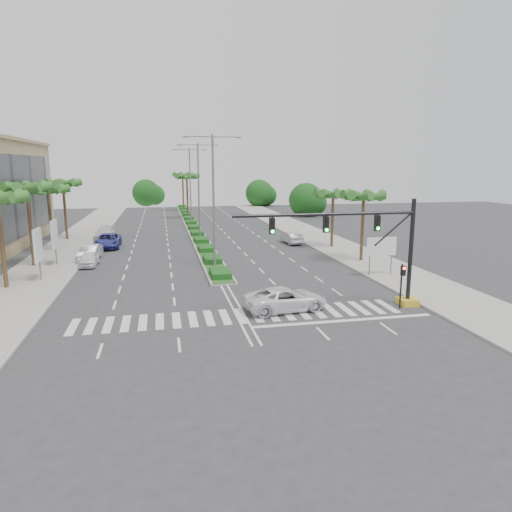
{
  "coord_description": "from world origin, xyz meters",
  "views": [
    {
      "loc": [
        -4.65,
        -27.04,
        9.28
      ],
      "look_at": [
        1.82,
        4.03,
        3.0
      ],
      "focal_mm": 32.0,
      "sensor_mm": 36.0,
      "label": 1
    }
  ],
  "objects_px": {
    "car_parked_a": "(89,259)",
    "car_parked_d": "(105,234)",
    "car_crossing": "(286,299)",
    "car_parked_b": "(90,253)",
    "car_parked_c": "(108,241)",
    "car_right": "(292,238)"
  },
  "relations": [
    {
      "from": "car_parked_a",
      "to": "car_parked_d",
      "type": "height_order",
      "value": "car_parked_d"
    },
    {
      "from": "car_parked_a",
      "to": "car_crossing",
      "type": "relative_size",
      "value": 0.71
    },
    {
      "from": "car_parked_b",
      "to": "car_parked_d",
      "type": "height_order",
      "value": "car_parked_d"
    },
    {
      "from": "car_parked_c",
      "to": "car_parked_d",
      "type": "distance_m",
      "value": 6.14
    },
    {
      "from": "car_parked_b",
      "to": "car_crossing",
      "type": "relative_size",
      "value": 0.85
    },
    {
      "from": "car_right",
      "to": "car_parked_a",
      "type": "bearing_deg",
      "value": 16.79
    },
    {
      "from": "car_parked_a",
      "to": "car_parked_c",
      "type": "xyz_separation_m",
      "value": [
        0.71,
        9.89,
        0.14
      ]
    },
    {
      "from": "car_crossing",
      "to": "car_right",
      "type": "relative_size",
      "value": 1.24
    },
    {
      "from": "car_parked_a",
      "to": "car_right",
      "type": "xyz_separation_m",
      "value": [
        22.25,
        8.3,
        0.06
      ]
    },
    {
      "from": "car_parked_c",
      "to": "car_right",
      "type": "bearing_deg",
      "value": -4.21
    },
    {
      "from": "car_parked_a",
      "to": "car_parked_d",
      "type": "xyz_separation_m",
      "value": [
        -0.3,
        15.95,
        0.13
      ]
    },
    {
      "from": "car_crossing",
      "to": "car_right",
      "type": "bearing_deg",
      "value": -24.81
    },
    {
      "from": "car_parked_a",
      "to": "car_parked_d",
      "type": "bearing_deg",
      "value": 91.62
    },
    {
      "from": "car_parked_d",
      "to": "car_parked_c",
      "type": "bearing_deg",
      "value": -78.27
    },
    {
      "from": "car_parked_c",
      "to": "car_crossing",
      "type": "bearing_deg",
      "value": -62.5
    },
    {
      "from": "car_parked_c",
      "to": "car_right",
      "type": "xyz_separation_m",
      "value": [
        21.55,
        -1.6,
        -0.08
      ]
    },
    {
      "from": "car_parked_a",
      "to": "car_parked_b",
      "type": "xyz_separation_m",
      "value": [
        -0.3,
        2.81,
        0.1
      ]
    },
    {
      "from": "car_parked_b",
      "to": "car_right",
      "type": "relative_size",
      "value": 1.05
    },
    {
      "from": "car_parked_a",
      "to": "car_right",
      "type": "distance_m",
      "value": 23.75
    },
    {
      "from": "car_parked_b",
      "to": "car_parked_d",
      "type": "distance_m",
      "value": 13.14
    },
    {
      "from": "car_crossing",
      "to": "car_right",
      "type": "xyz_separation_m",
      "value": [
        7.67,
        25.09,
        -0.03
      ]
    },
    {
      "from": "car_parked_b",
      "to": "car_crossing",
      "type": "distance_m",
      "value": 24.61
    }
  ]
}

